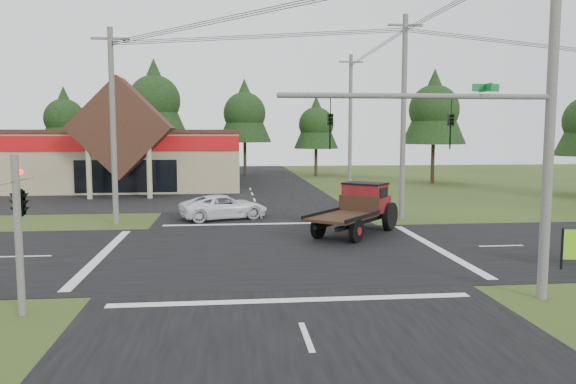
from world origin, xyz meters
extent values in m
plane|color=#314117|center=(0.00, 0.00, 0.00)|extent=(120.00, 120.00, 0.00)
cube|color=black|center=(0.00, 0.00, 0.01)|extent=(12.00, 120.00, 0.02)
cube|color=black|center=(0.00, 0.00, 0.01)|extent=(120.00, 12.00, 0.02)
cube|color=black|center=(-14.00, 19.00, 0.01)|extent=(28.00, 14.00, 0.02)
cube|color=tan|center=(-16.00, 30.00, 2.50)|extent=(30.00, 15.00, 5.00)
cube|color=#3C2118|center=(-16.00, 30.00, 5.05)|extent=(30.40, 15.40, 0.30)
cube|color=#9C0C0E|center=(-16.00, 22.45, 4.10)|extent=(30.00, 0.12, 1.20)
cube|color=#3C2118|center=(-10.00, 21.50, 5.30)|extent=(7.78, 4.00, 7.78)
cylinder|color=tan|center=(-12.20, 19.80, 2.00)|extent=(0.40, 0.40, 4.00)
cylinder|color=tan|center=(-7.80, 19.80, 2.00)|extent=(0.40, 0.40, 4.00)
cube|color=black|center=(-10.00, 22.48, 1.50)|extent=(8.00, 0.08, 2.60)
cylinder|color=#595651|center=(7.50, -7.50, 3.50)|extent=(0.24, 0.24, 7.00)
cylinder|color=#595651|center=(3.50, -7.50, 6.00)|extent=(8.00, 0.16, 0.16)
imported|color=black|center=(4.50, -7.50, 5.00)|extent=(0.16, 0.20, 1.00)
imported|color=black|center=(1.00, -7.50, 5.00)|extent=(0.16, 0.20, 1.00)
cube|color=#0C6626|center=(5.50, -7.50, 6.25)|extent=(0.80, 0.04, 0.22)
cylinder|color=#595651|center=(-7.50, -7.50, 2.20)|extent=(0.20, 0.20, 4.40)
imported|color=black|center=(-7.50, -7.30, 3.70)|extent=(0.53, 2.48, 1.00)
sphere|color=#FF0C0C|center=(-7.50, -7.15, 3.90)|extent=(0.18, 0.18, 0.18)
cylinder|color=#595651|center=(7.50, -7.50, 5.50)|extent=(0.30, 0.30, 11.00)
cylinder|color=#595651|center=(-8.00, 8.00, 5.25)|extent=(0.30, 0.30, 10.50)
cube|color=#595651|center=(-8.00, 8.00, 9.90)|extent=(2.00, 0.12, 0.12)
cylinder|color=#595651|center=(8.00, 8.00, 5.75)|extent=(0.30, 0.30, 11.50)
cube|color=#595651|center=(8.00, 8.00, 10.90)|extent=(2.00, 0.12, 0.12)
cylinder|color=#595651|center=(8.00, 22.00, 5.60)|extent=(0.30, 0.30, 11.20)
cube|color=#595651|center=(8.00, 22.00, 10.60)|extent=(2.00, 0.12, 0.12)
cylinder|color=#332316|center=(-20.00, 42.00, 1.75)|extent=(0.36, 0.36, 3.50)
cone|color=black|center=(-20.00, 42.00, 6.80)|extent=(5.60, 5.60, 6.60)
sphere|color=black|center=(-20.00, 42.00, 6.50)|extent=(4.40, 4.40, 4.40)
cylinder|color=#332316|center=(-10.00, 41.00, 2.27)|extent=(0.36, 0.36, 4.55)
cone|color=black|center=(-10.00, 41.00, 8.84)|extent=(7.28, 7.28, 8.58)
sphere|color=black|center=(-10.00, 41.00, 8.45)|extent=(5.72, 5.72, 5.72)
cylinder|color=#332316|center=(0.00, 42.00, 1.92)|extent=(0.36, 0.36, 3.85)
cone|color=black|center=(0.00, 42.00, 7.48)|extent=(6.16, 6.16, 7.26)
sphere|color=black|center=(0.00, 42.00, 7.15)|extent=(4.84, 4.84, 4.84)
cylinder|color=#332316|center=(8.00, 40.00, 1.57)|extent=(0.36, 0.36, 3.15)
cone|color=black|center=(8.00, 40.00, 6.12)|extent=(5.04, 5.04, 5.94)
sphere|color=black|center=(8.00, 40.00, 5.85)|extent=(3.96, 3.96, 3.96)
cylinder|color=#332316|center=(18.00, 30.00, 1.92)|extent=(0.36, 0.36, 3.85)
cone|color=black|center=(18.00, 30.00, 7.48)|extent=(6.16, 6.16, 7.26)
sphere|color=black|center=(18.00, 30.00, 7.15)|extent=(4.84, 4.84, 4.84)
imported|color=white|center=(-2.15, 9.21, 0.70)|extent=(5.48, 3.76, 1.39)
camera|label=1|loc=(-1.83, -23.07, 4.98)|focal=35.00mm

